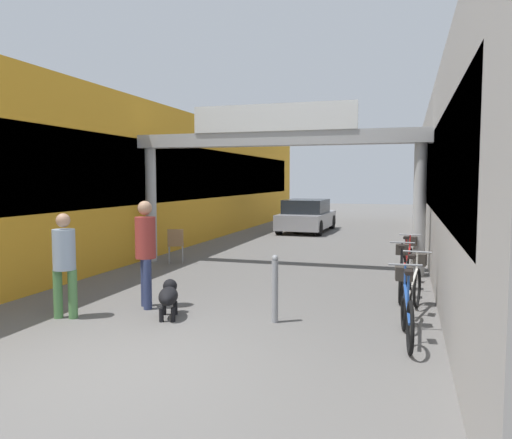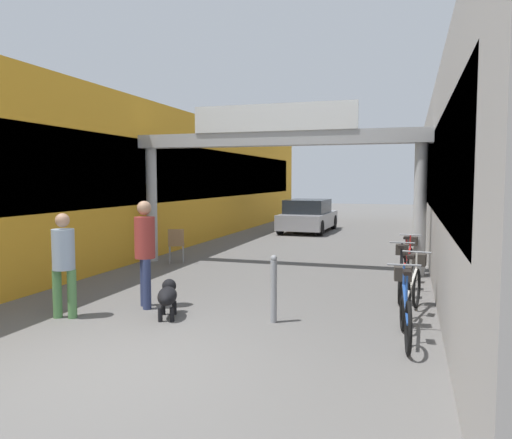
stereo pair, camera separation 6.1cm
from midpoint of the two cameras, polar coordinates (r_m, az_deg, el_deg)
The scene contains 14 objects.
ground_plane at distance 6.14m, azimuth -15.40°, elevation -16.08°, with size 80.00×80.00×0.00m, color #605E5B.
storefront_left at distance 17.84m, azimuth -10.51°, elevation 4.48°, with size 3.00×26.00×4.27m.
storefront_right at distance 15.97m, azimuth 24.10°, elevation 4.15°, with size 3.00×26.00×4.27m.
arcade_sign_gateway at distance 12.08m, azimuth 1.97°, elevation 7.51°, with size 7.40×0.47×3.93m.
pedestrian_with_dog at distance 8.53m, azimuth -12.71°, elevation -3.02°, with size 0.48×0.48×1.80m.
pedestrian_companion at distance 8.27m, azimuth -21.27°, elevation -4.21°, with size 0.40×0.40×1.64m.
dog_on_leash at distance 8.00m, azimuth -10.17°, elevation -8.51°, with size 0.52×0.79×0.55m.
bicycle_blue_nearest at distance 7.11m, azimuth 16.56°, elevation -9.56°, with size 0.46×1.69×0.98m.
bicycle_silver_second at distance 8.46m, azimuth 17.35°, elevation -7.32°, with size 0.46×1.68×0.98m.
bicycle_black_third at distance 9.63m, azimuth 16.08°, elevation -5.85°, with size 0.46×1.69×0.98m.
bicycle_red_farthest at distance 11.05m, azimuth 16.77°, elevation -4.54°, with size 0.46×1.68×0.98m.
bollard_post_metal at distance 7.56m, azimuth 1.94°, elevation -7.86°, with size 0.10×0.10×1.03m.
cafe_chair_wood_nearer at distance 12.97m, azimuth -9.30°, elevation -2.60°, with size 0.53×0.53×0.89m.
parked_car_silver at distance 20.72m, azimuth 5.74°, elevation 0.40°, with size 1.88×4.05×1.33m.
Camera 1 is at (3.08, -4.85, 2.15)m, focal length 35.00 mm.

